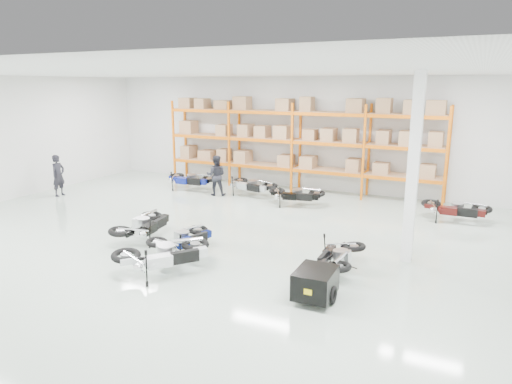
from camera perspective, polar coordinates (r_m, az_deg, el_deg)
The scene contains 14 objects.
room at distance 12.48m, azimuth -5.69°, elevation 4.31°, with size 18.00×18.00×18.00m.
pallet_rack at distance 18.23m, azimuth 5.05°, elevation 7.18°, with size 11.28×0.98×3.62m.
structural_column at distance 11.23m, azimuth 19.05°, elevation 2.65°, with size 0.25×0.25×4.50m, color white.
moto_blue_centre at distance 11.74m, azimuth -9.12°, elevation -5.24°, with size 0.71×1.59×0.97m, color #081353, non-canonical shape.
moto_silver_left at distance 10.50m, azimuth -11.39°, elevation -6.97°, with size 0.86×1.94×1.18m, color silver, non-canonical shape.
moto_black_far_left at distance 12.85m, azimuth -13.87°, elevation -3.50°, with size 0.81×1.83×1.12m, color black, non-canonical shape.
moto_touring_right at distance 10.59m, azimuth 10.25°, elevation -7.29°, with size 0.73×1.63×1.00m, color black, non-canonical shape.
trailer at distance 9.22m, azimuth 7.43°, elevation -11.21°, with size 0.82×1.55×0.65m.
moto_back_a at distance 18.67m, azimuth -8.30°, elevation 1.98°, with size 0.82×1.84×1.13m, color navy, non-canonical shape.
moto_back_b at distance 17.47m, azimuth -0.64°, elevation 1.28°, with size 0.79×1.78×1.09m, color #A3A8AD, non-canonical shape.
moto_back_c at distance 16.11m, azimuth 5.01°, elevation 0.12°, with size 0.77×1.72×1.05m, color black, non-canonical shape.
moto_back_d at distance 15.45m, azimuth 23.70°, elevation -1.48°, with size 0.79×1.77×1.08m, color #410E0D, non-canonical shape.
person_left at distance 18.99m, azimuth -23.47°, elevation 1.91°, with size 0.58×0.38×1.59m, color black.
person_back at distance 17.58m, azimuth -5.02°, elevation 2.07°, with size 0.76×0.59×1.56m, color black.
Camera 1 is at (6.48, -10.48, 4.18)m, focal length 32.00 mm.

